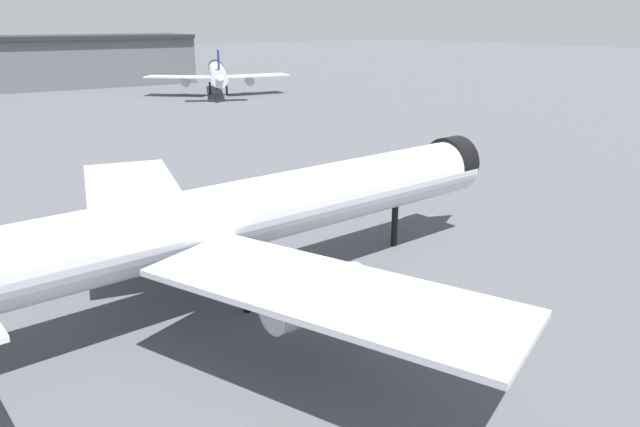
{
  "coord_description": "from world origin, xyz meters",
  "views": [
    {
      "loc": [
        -25.97,
        -39.52,
        20.39
      ],
      "look_at": [
        3.28,
        -1.79,
        5.02
      ],
      "focal_mm": 33.96,
      "sensor_mm": 36.0,
      "label": 1
    }
  ],
  "objects": [
    {
      "name": "ground",
      "position": [
        0.0,
        0.0,
        0.0
      ],
      "size": [
        900.0,
        900.0,
        0.0
      ],
      "primitive_type": "plane",
      "color": "#4C4F54"
    },
    {
      "name": "airliner_near_gate",
      "position": [
        -3.72,
        -1.99,
        6.41
      ],
      "size": [
        55.0,
        50.31,
        14.56
      ],
      "rotation": [
        0.0,
        0.0,
        0.03
      ],
      "color": "silver",
      "rests_on": "ground"
    },
    {
      "name": "airliner_far_taxiway",
      "position": [
        58.33,
        116.65,
        5.69
      ],
      "size": [
        36.97,
        41.26,
        12.91
      ],
      "rotation": [
        0.0,
        0.0,
        1.1
      ],
      "color": "silver",
      "rests_on": "ground"
    }
  ]
}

